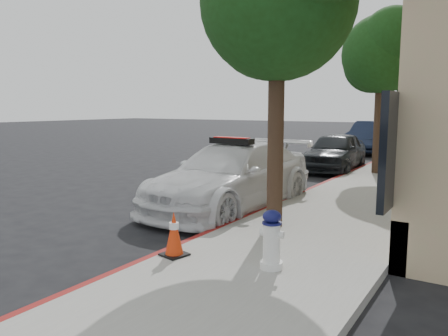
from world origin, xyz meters
name	(u,v)px	position (x,y,z in m)	size (l,w,h in m)	color
ground	(208,198)	(0.00, 0.00, 0.00)	(120.00, 120.00, 0.00)	black
sidewalk	(417,164)	(3.60, 10.00, 0.07)	(3.20, 50.00, 0.15)	gray
curb_strip	(378,161)	(2.06, 10.00, 0.07)	(0.12, 50.00, 0.15)	maroon
tree_near	(279,0)	(2.93, -2.01, 4.27)	(2.92, 2.82, 5.62)	black
tree_mid	(382,53)	(2.93, 5.99, 4.16)	(2.77, 2.64, 5.43)	black
tree_far	(421,65)	(2.93, 13.99, 4.39)	(3.10, 3.00, 5.81)	black
police_car	(231,176)	(1.10, -0.61, 0.78)	(2.37, 5.40, 1.70)	white
parked_car_mid	(335,151)	(1.20, 6.75, 0.73)	(1.72, 4.28, 1.46)	black
parked_car_far	(372,137)	(0.75, 14.09, 0.83)	(1.75, 5.02, 1.65)	#161F38
fire_hydrant	(272,240)	(3.84, -4.03, 0.56)	(0.35, 0.32, 0.84)	white
traffic_cone	(174,234)	(2.35, -4.34, 0.49)	(0.42, 0.42, 0.68)	black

